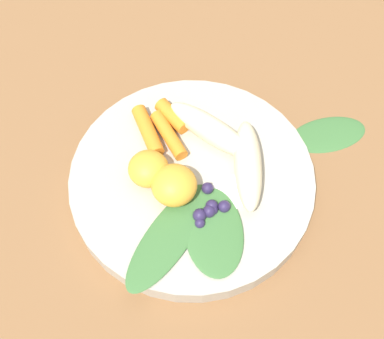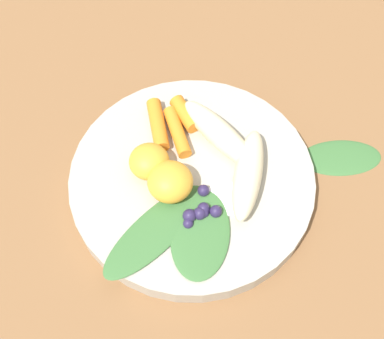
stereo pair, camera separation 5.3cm
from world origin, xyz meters
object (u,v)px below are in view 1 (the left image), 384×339
Objects in this scene: banana_peeled_right at (248,165)px; orange_segment_near at (174,185)px; bowl at (192,180)px; kale_leaf_stray at (328,133)px; banana_peeled_left at (210,129)px.

orange_segment_near is (-0.03, -0.08, 0.00)m from banana_peeled_right.
bowl is 2.80× the size of kale_leaf_stray.
banana_peeled_left is 0.08m from orange_segment_near.
banana_peeled_left and banana_peeled_right have the same top height.
kale_leaf_stray is at bearing 79.05° from orange_segment_near.
kale_leaf_stray is (0.01, 0.12, -0.04)m from banana_peeled_right.
banana_peeled_right reaches higher than bowl.
orange_segment_near is 0.50× the size of kale_leaf_stray.
banana_peeled_right is 0.13m from kale_leaf_stray.
banana_peeled_left is 1.17× the size of kale_leaf_stray.
banana_peeled_right reaches higher than kale_leaf_stray.
banana_peeled_right is at bearing 168.71° from banana_peeled_left.
bowl is 0.04m from orange_segment_near.
bowl is at bearing 104.04° from orange_segment_near.
banana_peeled_left is 0.15m from kale_leaf_stray.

